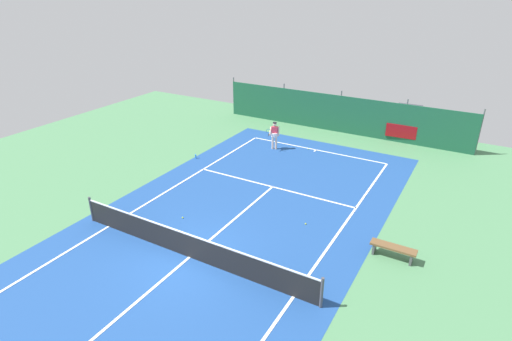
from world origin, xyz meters
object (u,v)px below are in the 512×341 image
object	(u,v)px
tennis_player	(274,134)
tennis_ball_midcourt	(183,218)
parked_car	(407,120)
tennis_ball_near_player	(306,224)
courtside_bench	(393,249)
tennis_net	(189,245)
water_bottle	(196,156)
tennis_ball_by_sideline	(308,149)

from	to	relation	value
tennis_player	tennis_ball_midcourt	world-z (taller)	tennis_player
tennis_ball_midcourt	parked_car	xyz separation A→B (m)	(5.78, 15.67, 0.81)
tennis_player	tennis_ball_near_player	distance (m)	8.40
tennis_player	courtside_bench	distance (m)	11.20
tennis_net	tennis_ball_near_player	world-z (taller)	tennis_net
tennis_ball_near_player	water_bottle	distance (m)	8.75
tennis_net	courtside_bench	size ratio (longest dim) A/B	6.33
tennis_player	courtside_bench	size ratio (longest dim) A/B	1.03
tennis_ball_by_sideline	tennis_net	bearing A→B (deg)	-87.84
tennis_ball_near_player	parked_car	bearing A→B (deg)	85.26
tennis_ball_by_sideline	courtside_bench	world-z (taller)	courtside_bench
tennis_ball_near_player	courtside_bench	distance (m)	3.63
tennis_ball_near_player	parked_car	size ratio (longest dim) A/B	0.02
tennis_ball_near_player	parked_car	world-z (taller)	parked_car
tennis_ball_by_sideline	parked_car	world-z (taller)	parked_car
tennis_ball_midcourt	parked_car	bearing A→B (deg)	69.75
parked_car	water_bottle	size ratio (longest dim) A/B	17.85
tennis_player	tennis_ball_midcourt	xyz separation A→B (m)	(0.29, -8.83, -0.93)
tennis_net	tennis_player	distance (m)	11.05
tennis_ball_near_player	tennis_ball_by_sideline	distance (m)	8.31
tennis_net	parked_car	bearing A→B (deg)	77.67
tennis_ball_near_player	tennis_ball_by_sideline	bearing A→B (deg)	112.49
tennis_net	tennis_player	bearing A→B (deg)	101.58
tennis_ball_by_sideline	tennis_ball_near_player	bearing A→B (deg)	-67.51
parked_car	courtside_bench	bearing A→B (deg)	-82.96
tennis_ball_near_player	tennis_ball_by_sideline	world-z (taller)	same
tennis_ball_near_player	tennis_ball_midcourt	world-z (taller)	same
tennis_net	tennis_player	xyz separation A→B (m)	(-2.22, 10.82, 0.45)
tennis_ball_by_sideline	water_bottle	bearing A→B (deg)	-138.33
parked_car	water_bottle	distance (m)	13.82
tennis_ball_midcourt	courtside_bench	size ratio (longest dim) A/B	0.04
tennis_ball_midcourt	water_bottle	xyz separation A→B (m)	(-3.44, 5.41, 0.09)
tennis_ball_midcourt	tennis_ball_by_sideline	world-z (taller)	same
tennis_ball_by_sideline	tennis_player	bearing A→B (deg)	-151.69
tennis_player	water_bottle	bearing A→B (deg)	28.60
tennis_player	courtside_bench	xyz separation A→B (m)	(8.53, -7.23, -0.59)
parked_car	courtside_bench	xyz separation A→B (m)	(2.45, -14.07, -0.46)
courtside_bench	tennis_player	bearing A→B (deg)	139.69
tennis_ball_midcourt	tennis_ball_by_sideline	xyz separation A→B (m)	(1.48, 9.79, 0.00)
parked_car	tennis_ball_near_player	bearing A→B (deg)	-97.58
tennis_net	tennis_ball_midcourt	size ratio (longest dim) A/B	153.33
parked_car	water_bottle	bearing A→B (deg)	-134.79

